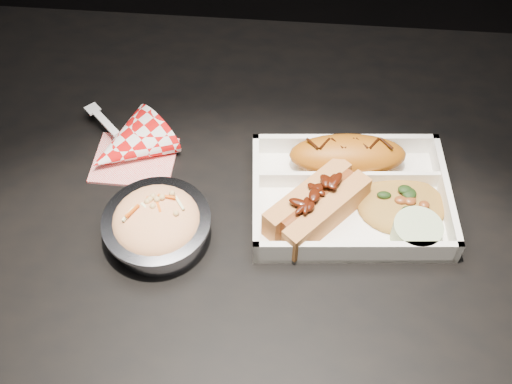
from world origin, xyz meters
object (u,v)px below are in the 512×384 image
Objects in this scene: hotdog at (317,205)px; dining_table at (267,252)px; napkin_fork at (127,147)px; foil_coleslaw_cup at (157,224)px; fried_pastry at (348,155)px; food_tray at (349,198)px.

dining_table is at bearing 128.47° from hotdog.
foil_coleslaw_cup is at bearing -17.67° from napkin_fork.
fried_pastry reaches higher than dining_table.
food_tray is 0.06m from fried_pastry.
foil_coleslaw_cup reaches higher than food_tray.
hotdog is (-0.04, -0.09, 0.00)m from fried_pastry.
fried_pastry is 1.02× the size of napkin_fork.
fried_pastry is at bearing 29.00° from foil_coleslaw_cup.
dining_table is 7.76× the size of fried_pastry.
hotdog is (0.06, -0.00, 0.12)m from dining_table.
foil_coleslaw_cup reaches higher than dining_table.
fried_pastry reaches higher than food_tray.
food_tray is 0.31m from napkin_fork.
dining_table is 0.18m from fried_pastry.
napkin_fork reaches higher than fried_pastry.
hotdog is 0.94× the size of napkin_fork.
hotdog is at bearing 26.74° from napkin_fork.
foil_coleslaw_cup is (-0.23, -0.13, -0.00)m from fried_pastry.
food_tray is 1.87× the size of hotdog.
foil_coleslaw_cup is (-0.13, -0.05, 0.12)m from dining_table.
food_tray is 1.71× the size of fried_pastry.
hotdog reaches higher than food_tray.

